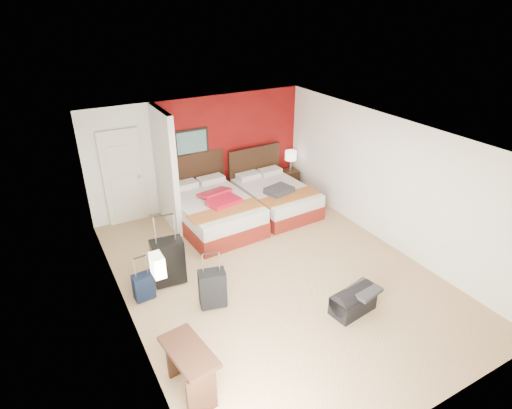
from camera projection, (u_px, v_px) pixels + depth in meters
ground at (274, 273)px, 7.46m from camera, size 6.50×6.50×0.00m
room_walls at (165, 196)px, 7.40m from camera, size 5.02×6.52×2.50m
red_accent_panel at (230, 148)px, 9.75m from camera, size 3.50×0.04×2.50m
partition_wall at (166, 170)px, 8.50m from camera, size 0.12×1.20×2.50m
entry_door at (123, 177)px, 8.74m from camera, size 0.82×0.06×2.05m
bed_left at (214, 213)px, 8.86m from camera, size 1.60×2.20×0.63m
bed_right at (276, 199)px, 9.53m from camera, size 1.43×1.97×0.57m
red_suitcase_open at (219, 197)px, 8.65m from camera, size 0.80×1.00×0.11m
jacket_bundle at (279, 190)px, 9.09m from camera, size 0.64×0.56×0.13m
nightstand at (290, 180)px, 10.56m from camera, size 0.40×0.40×0.52m
table_lamp at (291, 161)px, 10.33m from camera, size 0.33×0.33×0.51m
suitcase_black at (168, 263)px, 7.06m from camera, size 0.56×0.38×0.79m
suitcase_charcoal at (213, 290)px, 6.56m from camera, size 0.47×0.35×0.61m
suitcase_navy at (144, 288)px, 6.74m from camera, size 0.33×0.22×0.44m
duffel_bag at (353, 302)px, 6.50m from camera, size 0.74×0.46×0.35m
jacket_draped at (364, 290)px, 6.43m from camera, size 0.53×0.48×0.06m
desk at (190, 371)px, 5.09m from camera, size 0.53×0.89×0.70m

